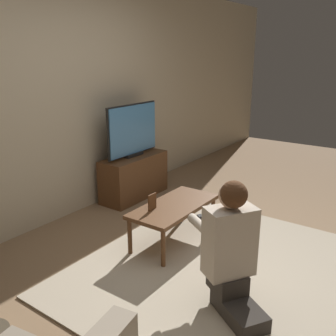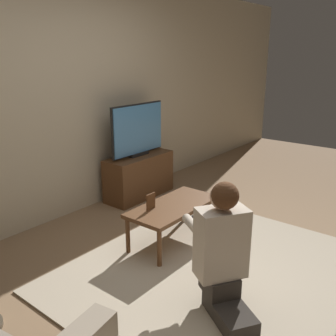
# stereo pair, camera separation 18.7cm
# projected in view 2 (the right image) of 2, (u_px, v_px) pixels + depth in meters

# --- Properties ---
(ground_plane) EXTENTS (10.00, 10.00, 0.00)m
(ground_plane) POSITION_uv_depth(u_px,v_px,m) (213.00, 270.00, 3.15)
(ground_plane) COLOR #896B4C
(wall_back) EXTENTS (10.00, 0.06, 2.60)m
(wall_back) POSITION_uv_depth(u_px,v_px,m) (60.00, 98.00, 3.92)
(wall_back) COLOR beige
(wall_back) RESTS_ON ground_plane
(rug) EXTENTS (2.45, 2.06, 0.02)m
(rug) POSITION_uv_depth(u_px,v_px,m) (213.00, 269.00, 3.15)
(rug) COLOR #BCAD93
(rug) RESTS_ON ground_plane
(tv_stand) EXTENTS (0.93, 0.36, 0.53)m
(tv_stand) POSITION_uv_depth(u_px,v_px,m) (139.00, 176.00, 4.70)
(tv_stand) COLOR brown
(tv_stand) RESTS_ON ground_plane
(tv) EXTENTS (0.85, 0.08, 0.64)m
(tv) POSITION_uv_depth(u_px,v_px,m) (138.00, 130.00, 4.53)
(tv) COLOR black
(tv) RESTS_ON tv_stand
(coffee_table) EXTENTS (0.94, 0.45, 0.39)m
(coffee_table) POSITION_uv_depth(u_px,v_px,m) (173.00, 209.00, 3.52)
(coffee_table) COLOR brown
(coffee_table) RESTS_ON ground_plane
(person_kneeling) EXTENTS (0.63, 0.79, 0.94)m
(person_kneeling) POSITION_uv_depth(u_px,v_px,m) (222.00, 249.00, 2.54)
(person_kneeling) COLOR #332D28
(person_kneeling) RESTS_ON rug
(picture_frame) EXTENTS (0.11, 0.01, 0.15)m
(picture_frame) POSITION_uv_depth(u_px,v_px,m) (151.00, 201.00, 3.38)
(picture_frame) COLOR brown
(picture_frame) RESTS_ON coffee_table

